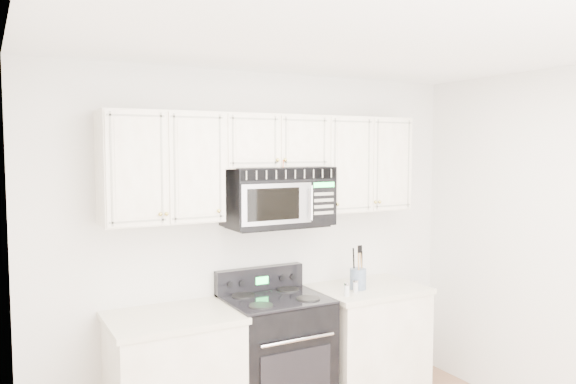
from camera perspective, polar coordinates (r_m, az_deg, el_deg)
room at (r=2.93m, az=12.42°, el=-9.93°), size 3.51×3.51×2.61m
base_cabinet_right at (r=4.74m, az=8.01°, el=-15.28°), size 0.86×0.65×0.92m
range at (r=4.31m, az=-1.31°, el=-16.45°), size 0.72×0.66×1.11m
upper_cabinets at (r=4.17m, az=-1.87°, el=3.23°), size 2.44×0.37×0.75m
microwave at (r=4.17m, az=-1.02°, el=-0.43°), size 0.79×0.44×0.44m
utensil_crock at (r=4.48m, az=7.13°, el=-8.67°), size 0.13×0.13×0.34m
shaker_salt at (r=4.27m, az=5.98°, el=-9.82°), size 0.04×0.04×0.10m
shaker_pepper at (r=4.38m, az=6.88°, el=-9.48°), size 0.04×0.04×0.10m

